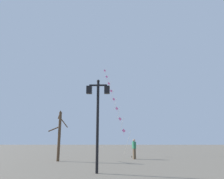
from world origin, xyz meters
name	(u,v)px	position (x,y,z in m)	size (l,w,h in m)	color
ground_plane	(122,156)	(0.00, 20.00, 0.00)	(160.00, 160.00, 0.00)	#756B5B
twin_lantern_lamp_post	(98,107)	(-1.58, 8.04, 3.25)	(1.22, 0.28, 4.69)	black
kite_train	(114,100)	(-0.82, 23.87, 6.62)	(3.37, 10.77, 12.48)	brown
kite_flyer	(134,148)	(0.97, 16.60, 0.90)	(0.33, 0.63, 1.71)	brown
bare_tree	(59,134)	(-5.16, 14.48, 2.07)	(1.29, 1.54, 3.94)	#4C3826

